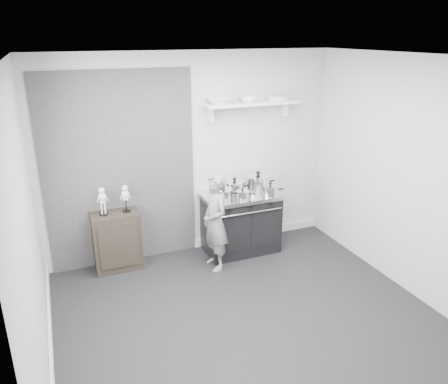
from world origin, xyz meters
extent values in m
plane|color=black|center=(0.00, 0.00, 0.00)|extent=(4.00, 4.00, 0.00)
cube|color=silver|center=(0.00, 1.80, 1.35)|extent=(4.00, 0.02, 2.70)
cube|color=silver|center=(0.00, -1.80, 1.35)|extent=(4.00, 0.02, 2.70)
cube|color=silver|center=(-2.00, 0.00, 1.35)|extent=(0.02, 3.60, 2.70)
cube|color=silver|center=(2.00, 0.00, 1.35)|extent=(0.02, 3.60, 2.70)
cube|color=silver|center=(0.00, 0.00, 2.70)|extent=(4.00, 3.60, 0.02)
cube|color=black|center=(-0.95, 1.79, 1.25)|extent=(1.90, 0.02, 2.50)
cube|color=silver|center=(1.00, 1.78, 0.06)|extent=(2.00, 0.03, 0.12)
cube|color=silver|center=(-1.98, 0.00, 0.06)|extent=(0.03, 3.60, 0.12)
cube|color=white|center=(0.80, 1.67, 2.02)|extent=(1.30, 0.26, 0.04)
cube|color=white|center=(0.25, 1.74, 1.90)|extent=(0.03, 0.12, 0.20)
cube|color=white|center=(1.35, 1.74, 1.90)|extent=(0.03, 0.12, 0.20)
cube|color=black|center=(0.58, 1.48, 0.40)|extent=(0.99, 0.59, 0.79)
cube|color=silver|center=(0.58, 1.48, 0.82)|extent=(1.05, 0.63, 0.05)
cube|color=black|center=(0.34, 1.18, 0.42)|extent=(0.42, 0.02, 0.51)
cube|color=black|center=(0.81, 1.18, 0.42)|extent=(0.42, 0.02, 0.51)
cylinder|color=silver|center=(0.58, 1.15, 0.69)|extent=(0.89, 0.02, 0.02)
cylinder|color=black|center=(0.28, 1.17, 0.77)|extent=(0.04, 0.03, 0.04)
cylinder|color=black|center=(0.58, 1.17, 0.77)|extent=(0.04, 0.03, 0.04)
cylinder|color=black|center=(0.87, 1.17, 0.77)|extent=(0.04, 0.03, 0.04)
cube|color=black|center=(-1.10, 1.61, 0.39)|extent=(0.59, 0.35, 0.77)
imported|color=gray|center=(0.08, 1.16, 0.64)|extent=(0.34, 0.49, 1.28)
cylinder|color=silver|center=(0.29, 1.39, 0.90)|extent=(0.23, 0.23, 0.12)
cylinder|color=silver|center=(0.29, 1.39, 0.97)|extent=(0.24, 0.24, 0.01)
sphere|color=black|center=(0.29, 1.39, 1.00)|extent=(0.04, 0.04, 0.04)
cylinder|color=black|center=(0.44, 1.39, 0.90)|extent=(0.10, 0.02, 0.02)
cylinder|color=silver|center=(0.52, 1.57, 0.91)|extent=(0.28, 0.28, 0.15)
cylinder|color=silver|center=(0.52, 1.57, 1.00)|extent=(0.28, 0.28, 0.02)
sphere|color=black|center=(0.52, 1.57, 1.03)|extent=(0.05, 0.05, 0.05)
cylinder|color=black|center=(0.70, 1.57, 0.91)|extent=(0.10, 0.02, 0.02)
cylinder|color=silver|center=(0.87, 1.56, 0.94)|extent=(0.33, 0.33, 0.19)
cylinder|color=silver|center=(0.87, 1.56, 1.04)|extent=(0.34, 0.34, 0.02)
sphere|color=black|center=(0.87, 1.56, 1.08)|extent=(0.06, 0.06, 0.06)
cylinder|color=black|center=(1.08, 1.56, 0.94)|extent=(0.10, 0.02, 0.02)
cylinder|color=silver|center=(0.92, 1.29, 0.91)|extent=(0.23, 0.23, 0.13)
cylinder|color=silver|center=(0.92, 1.29, 0.98)|extent=(0.24, 0.24, 0.01)
sphere|color=black|center=(0.92, 1.29, 1.01)|extent=(0.04, 0.04, 0.04)
cylinder|color=black|center=(1.07, 1.29, 0.91)|extent=(0.10, 0.02, 0.02)
cylinder|color=silver|center=(0.52, 1.30, 0.89)|extent=(0.17, 0.17, 0.10)
cylinder|color=silver|center=(0.52, 1.30, 0.95)|extent=(0.18, 0.18, 0.01)
sphere|color=black|center=(0.52, 1.30, 0.98)|extent=(0.03, 0.03, 0.03)
cylinder|color=black|center=(0.64, 1.30, 0.89)|extent=(0.10, 0.02, 0.02)
imported|color=white|center=(0.33, 1.67, 2.08)|extent=(0.32, 0.32, 0.08)
imported|color=white|center=(0.75, 1.67, 2.07)|extent=(0.22, 0.22, 0.07)
cylinder|color=silver|center=(1.19, 1.67, 2.07)|extent=(0.28, 0.28, 0.06)
camera|label=1|loc=(-1.72, -3.57, 2.90)|focal=35.00mm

